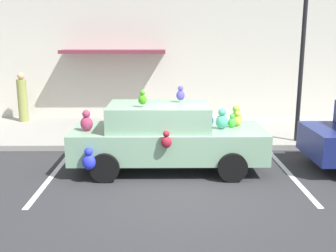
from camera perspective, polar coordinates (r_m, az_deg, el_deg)
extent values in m
plane|color=#2D2D30|center=(8.14, 2.58, -9.44)|extent=(60.00, 60.00, 0.00)
cube|color=gray|center=(12.89, 1.40, -0.74)|extent=(24.00, 4.00, 0.15)
cube|color=beige|center=(14.69, 1.18, 13.20)|extent=(24.00, 0.30, 6.40)
cube|color=brown|center=(14.25, -7.76, 10.49)|extent=(3.60, 1.10, 0.12)
cube|color=silver|center=(9.50, 17.09, -6.70)|extent=(0.12, 3.60, 0.01)
cube|color=silver|center=(9.41, -16.20, -6.83)|extent=(0.12, 3.60, 0.01)
cube|color=#80AA89|center=(9.34, 0.03, -2.34)|extent=(4.41, 1.72, 0.68)
cube|color=#80AA89|center=(9.20, -1.34, 1.39)|extent=(2.29, 1.51, 0.56)
cylinder|color=black|center=(10.36, 7.58, -2.80)|extent=(0.64, 0.22, 0.64)
cylinder|color=black|center=(8.73, 9.15, -5.81)|extent=(0.64, 0.22, 0.64)
cylinder|color=black|center=(10.33, -7.63, -2.84)|extent=(0.64, 0.22, 0.64)
cylinder|color=black|center=(8.70, -9.00, -5.86)|extent=(0.64, 0.22, 0.64)
ellipsoid|color=#4FD9EC|center=(9.51, 5.16, 0.70)|extent=(0.19, 0.16, 0.23)
sphere|color=#4FD9EC|center=(9.48, 5.18, 1.64)|extent=(0.12, 0.12, 0.12)
ellipsoid|color=#2733E9|center=(8.60, -11.20, -5.08)|extent=(0.28, 0.23, 0.33)
sphere|color=#2733E9|center=(8.53, -11.27, -3.62)|extent=(0.18, 0.18, 0.18)
ellipsoid|color=#3A9018|center=(8.76, -3.67, 3.77)|extent=(0.18, 0.15, 0.22)
sphere|color=#3A9018|center=(8.73, -3.68, 4.74)|extent=(0.12, 0.12, 0.12)
ellipsoid|color=maroon|center=(8.35, -0.25, -2.30)|extent=(0.22, 0.18, 0.26)
sphere|color=maroon|center=(8.31, -0.25, -1.11)|extent=(0.14, 0.14, 0.14)
ellipsoid|color=#4F42B1|center=(9.40, 1.79, 4.39)|extent=(0.20, 0.16, 0.23)
sphere|color=#4F42B1|center=(9.38, 1.80, 5.36)|extent=(0.13, 0.13, 0.13)
ellipsoid|color=navy|center=(9.52, 5.88, 0.75)|extent=(0.21, 0.17, 0.25)
sphere|color=navy|center=(9.49, 5.90, 1.75)|extent=(0.13, 0.13, 0.13)
ellipsoid|color=olive|center=(8.92, -8.21, -0.08)|extent=(0.22, 0.18, 0.26)
sphere|color=olive|center=(8.89, -8.24, 1.04)|extent=(0.14, 0.14, 0.14)
ellipsoid|color=#669E21|center=(9.74, -6.57, 1.16)|extent=(0.25, 0.21, 0.30)
sphere|color=#669E21|center=(9.70, -6.60, 2.36)|extent=(0.16, 0.16, 0.16)
ellipsoid|color=#A5345A|center=(9.13, -11.53, 0.31)|extent=(0.28, 0.23, 0.33)
sphere|color=#A5345A|center=(9.09, -11.59, 1.70)|extent=(0.18, 0.18, 0.18)
ellipsoid|color=green|center=(8.69, 5.74, -0.48)|extent=(0.19, 0.15, 0.22)
sphere|color=green|center=(8.66, 5.76, 0.50)|extent=(0.12, 0.12, 0.12)
ellipsoid|color=#49D940|center=(9.43, 9.12, 0.47)|extent=(0.19, 0.15, 0.22)
sphere|color=#49D940|center=(9.40, 9.15, 1.38)|extent=(0.12, 0.12, 0.12)
ellipsoid|color=gold|center=(9.58, 9.82, 0.71)|extent=(0.21, 0.17, 0.25)
sphere|color=gold|center=(9.54, 9.86, 1.72)|extent=(0.13, 0.13, 0.13)
ellipsoid|color=#91C140|center=(9.67, 9.68, 1.07)|extent=(0.28, 0.23, 0.33)
sphere|color=#91C140|center=(9.62, 9.73, 2.40)|extent=(0.18, 0.18, 0.18)
ellipsoid|color=teal|center=(9.22, 7.69, 0.58)|extent=(0.28, 0.23, 0.33)
sphere|color=teal|center=(9.18, 7.74, 1.96)|extent=(0.18, 0.18, 0.18)
cylinder|color=black|center=(11.00, 21.94, -2.71)|extent=(0.64, 0.22, 0.64)
ellipsoid|color=pink|center=(11.76, -11.69, -0.99)|extent=(0.30, 0.25, 0.38)
sphere|color=pink|center=(11.70, -11.75, 0.29)|extent=(0.21, 0.21, 0.21)
sphere|color=pink|center=(11.70, -12.12, 0.65)|extent=(0.09, 0.09, 0.09)
sphere|color=pink|center=(11.67, -11.40, 0.65)|extent=(0.09, 0.09, 0.09)
cylinder|color=black|center=(11.69, 18.42, 7.37)|extent=(0.12, 0.12, 3.93)
cylinder|color=#8A944A|center=(14.82, -20.02, 3.44)|extent=(0.33, 0.33, 1.46)
sphere|color=tan|center=(14.72, -20.27, 6.71)|extent=(0.24, 0.24, 0.24)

